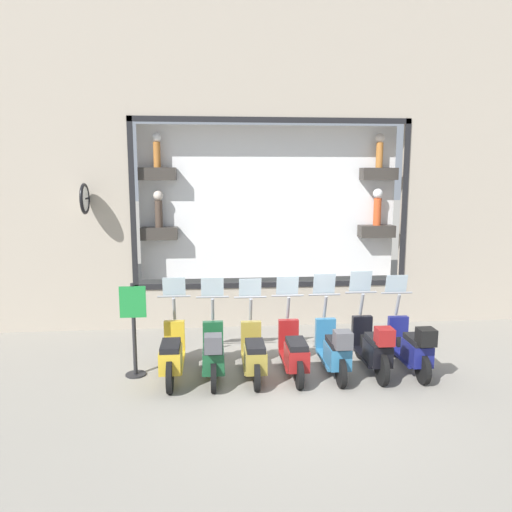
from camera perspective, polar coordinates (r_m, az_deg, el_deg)
name	(u,v)px	position (r m, az deg, el deg)	size (l,w,h in m)	color
ground_plane	(295,386)	(8.64, 4.51, -14.61)	(120.00, 120.00, 0.00)	gray
building_facade	(271,87)	(11.62, 1.76, 18.73)	(1.25, 36.00, 10.53)	#ADA08E
scooter_navy_0	(412,347)	(9.41, 17.41, -9.89)	(1.80, 0.61, 1.60)	black
scooter_black_1	(373,347)	(9.17, 13.26, -10.09)	(1.81, 0.60, 1.70)	black
scooter_teal_2	(334,349)	(8.98, 8.93, -10.50)	(1.80, 0.60, 1.66)	black
scooter_red_3	(294,352)	(8.91, 4.35, -10.88)	(1.80, 0.61, 1.62)	black
scooter_olive_4	(254,354)	(8.83, -0.24, -11.12)	(1.79, 0.60, 1.59)	black
scooter_green_5	(213,353)	(8.73, -4.91, -11.02)	(1.80, 0.60, 1.62)	black
scooter_yellow_6	(172,355)	(8.83, -9.57, -11.04)	(1.81, 0.61, 1.63)	black
shop_sign_post	(134,326)	(8.99, -13.79, -7.82)	(0.36, 0.45, 1.66)	#232326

